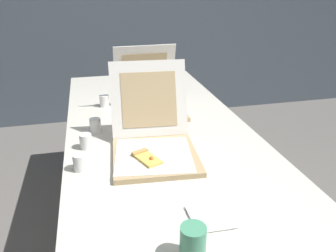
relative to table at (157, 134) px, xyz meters
The scene contains 9 objects.
table is the anchor object (origin of this frame).
pizza_box_front 0.32m from the table, 104.67° to the right, with size 0.39×0.49×0.35m.
pizza_box_middle 0.23m from the table, 91.68° to the left, with size 0.36×0.36×0.36m.
cup_white_mid 0.32m from the table, behind, with size 0.05×0.05×0.07m, color white.
cup_white_near_left 0.53m from the table, 136.89° to the right, with size 0.05×0.05×0.07m, color white.
cup_white_far 0.43m from the table, 125.26° to the left, with size 0.05×0.05×0.07m, color white.
cup_white_near_center 0.41m from the table, 154.05° to the right, with size 0.05×0.05×0.07m, color white.
cup_printed_front 0.91m from the table, 95.73° to the right, with size 0.07×0.07×0.10m, color #4C9E75.
napkin_pile 0.75m from the table, 88.94° to the right, with size 0.14×0.15×0.01m.
Camera 1 is at (-0.32, -0.99, 1.44)m, focal length 35.90 mm.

